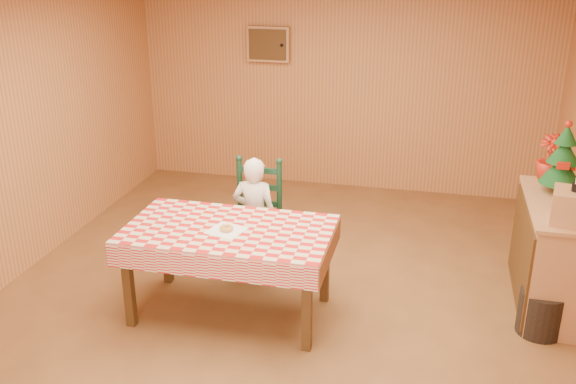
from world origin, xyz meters
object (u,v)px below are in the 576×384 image
object	(u,v)px
christmas_tree	(563,160)
storage_bin	(541,312)
seated_child	(255,217)
crate	(573,207)
ladder_chair	(257,220)
dining_table	(229,237)
shelf_unit	(553,254)

from	to	relation	value
christmas_tree	storage_bin	size ratio (longest dim) A/B	1.73
seated_child	crate	xyz separation A→B (m)	(2.58, -0.37, 0.49)
crate	storage_bin	xyz separation A→B (m)	(-0.12, -0.08, -0.88)
ladder_chair	storage_bin	xyz separation A→B (m)	(2.46, -0.50, -0.32)
crate	seated_child	bearing A→B (deg)	171.84
seated_child	crate	bearing A→B (deg)	171.84
ladder_chair	crate	size ratio (longest dim) A/B	3.60
dining_table	ladder_chair	world-z (taller)	ladder_chair
dining_table	seated_child	bearing A→B (deg)	90.00
shelf_unit	storage_bin	size ratio (longest dim) A/B	3.47
seated_child	shelf_unit	distance (m)	2.57
dining_table	shelf_unit	world-z (taller)	shelf_unit
seated_child	storage_bin	xyz separation A→B (m)	(2.46, -0.45, -0.38)
seated_child	crate	size ratio (longest dim) A/B	3.75
ladder_chair	storage_bin	world-z (taller)	ladder_chair
crate	storage_bin	world-z (taller)	crate
crate	christmas_tree	distance (m)	0.67
shelf_unit	dining_table	bearing A→B (deg)	-163.52
seated_child	shelf_unit	world-z (taller)	seated_child
crate	storage_bin	bearing A→B (deg)	-146.95
dining_table	storage_bin	world-z (taller)	dining_table
christmas_tree	seated_child	bearing A→B (deg)	-173.80
ladder_chair	storage_bin	distance (m)	2.53
christmas_tree	storage_bin	distance (m)	1.27
christmas_tree	dining_table	bearing A→B (deg)	-158.61
ladder_chair	seated_child	xyz separation A→B (m)	(0.00, -0.06, 0.06)
storage_bin	shelf_unit	bearing A→B (deg)	77.25
seated_child	storage_bin	distance (m)	2.53
dining_table	seated_child	distance (m)	0.74
seated_child	christmas_tree	xyz separation A→B (m)	(2.58, 0.28, 0.65)
dining_table	ladder_chair	bearing A→B (deg)	90.00
seated_child	christmas_tree	distance (m)	2.67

